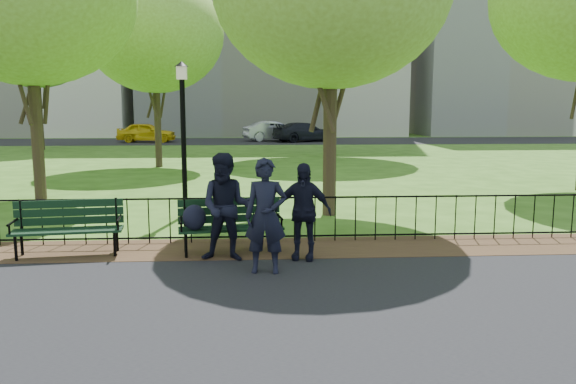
{
  "coord_description": "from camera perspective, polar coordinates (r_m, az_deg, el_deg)",
  "views": [
    {
      "loc": [
        0.21,
        -8.68,
        2.61
      ],
      "look_at": [
        0.84,
        1.5,
        1.07
      ],
      "focal_mm": 35.0,
      "sensor_mm": 36.0,
      "label": 1
    }
  ],
  "objects": [
    {
      "name": "tree_far_c",
      "position": [
        25.52,
        -13.39,
        15.36
      ],
      "size": [
        5.9,
        5.9,
        8.23
      ],
      "color": "#2D2116",
      "rests_on": "ground"
    },
    {
      "name": "park_bench_main",
      "position": [
        10.07,
        -7.32,
        -2.71
      ],
      "size": [
        1.92,
        0.83,
        1.05
      ],
      "rotation": [
        0.0,
        0.0,
        0.14
      ],
      "color": "black",
      "rests_on": "ground"
    },
    {
      "name": "asphalt_path",
      "position": [
        5.89,
        -5.51,
        -17.68
      ],
      "size": [
        60.0,
        9.2,
        0.01
      ],
      "primitive_type": "cube",
      "color": "black",
      "rests_on": "ground"
    },
    {
      "name": "person_mid",
      "position": [
        9.56,
        -6.27,
        -1.55
      ],
      "size": [
        0.94,
        0.56,
        1.84
      ],
      "primitive_type": "imported",
      "rotation": [
        0.0,
        0.0,
        -0.11
      ],
      "color": "black",
      "rests_on": "asphalt_path"
    },
    {
      "name": "sedan_silver",
      "position": [
        43.99,
        -1.49,
        6.21
      ],
      "size": [
        4.89,
        2.92,
        1.52
      ],
      "primitive_type": "imported",
      "rotation": [
        0.0,
        0.0,
        1.88
      ],
      "color": "#B6B9BF",
      "rests_on": "far_street"
    },
    {
      "name": "park_bench_left_a",
      "position": [
        10.67,
        -21.44,
        -2.83
      ],
      "size": [
        1.92,
        0.81,
        1.06
      ],
      "rotation": [
        0.0,
        0.0,
        0.13
      ],
      "color": "black",
      "rests_on": "ground"
    },
    {
      "name": "taxi",
      "position": [
        43.62,
        -14.17,
        5.9
      ],
      "size": [
        4.36,
        1.87,
        1.47
      ],
      "primitive_type": "imported",
      "rotation": [
        0.0,
        0.0,
        1.54
      ],
      "color": "yellow",
      "rests_on": "far_street"
    },
    {
      "name": "person_left",
      "position": [
        8.82,
        -2.27,
        -2.44
      ],
      "size": [
        0.71,
        0.5,
        1.82
      ],
      "primitive_type": "imported",
      "rotation": [
        0.0,
        0.0,
        -0.11
      ],
      "color": "black",
      "rests_on": "asphalt_path"
    },
    {
      "name": "ground",
      "position": [
        9.07,
        -4.79,
        -8.16
      ],
      "size": [
        120.0,
        120.0,
        0.0
      ],
      "primitive_type": "plane",
      "color": "#335A17"
    },
    {
      "name": "person_right",
      "position": [
        9.6,
        1.51,
        -1.98
      ],
      "size": [
        1.05,
        0.64,
        1.67
      ],
      "primitive_type": "imported",
      "rotation": [
        0.0,
        0.0,
        -0.26
      ],
      "color": "black",
      "rests_on": "asphalt_path"
    },
    {
      "name": "sedan_dark",
      "position": [
        43.0,
        1.7,
        6.11
      ],
      "size": [
        5.4,
        3.87,
        1.45
      ],
      "primitive_type": "imported",
      "rotation": [
        0.0,
        0.0,
        1.98
      ],
      "color": "black",
      "rests_on": "far_street"
    },
    {
      "name": "tree_far_w",
      "position": [
        38.09,
        -24.29,
        14.05
      ],
      "size": [
        6.93,
        6.93,
        9.66
      ],
      "color": "#2D2116",
      "rests_on": "ground"
    },
    {
      "name": "far_street",
      "position": [
        43.76,
        -3.82,
        5.18
      ],
      "size": [
        70.0,
        9.0,
        0.01
      ],
      "primitive_type": "cube",
      "color": "black",
      "rests_on": "ground"
    },
    {
      "name": "iron_fence",
      "position": [
        10.89,
        -4.6,
        -2.6
      ],
      "size": [
        24.06,
        0.06,
        1.0
      ],
      "color": "black",
      "rests_on": "ground"
    },
    {
      "name": "apartment_east",
      "position": [
        62.97,
        21.63,
        16.6
      ],
      "size": [
        20.0,
        15.0,
        24.0
      ],
      "primitive_type": "cube",
      "color": "white",
      "rests_on": "ground"
    },
    {
      "name": "lamppost",
      "position": [
        13.69,
        -10.58,
        5.92
      ],
      "size": [
        0.33,
        0.33,
        3.68
      ],
      "color": "black",
      "rests_on": "ground"
    },
    {
      "name": "dirt_strip",
      "position": [
        10.51,
        -4.61,
        -5.73
      ],
      "size": [
        60.0,
        1.6,
        0.01
      ],
      "primitive_type": "cube",
      "color": "#342415",
      "rests_on": "ground"
    }
  ]
}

